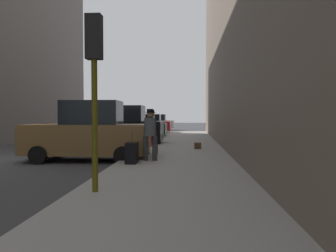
{
  "coord_description": "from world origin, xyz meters",
  "views": [
    {
      "loc": [
        6.43,
        -11.75,
        1.72
      ],
      "look_at": [
        5.26,
        6.19,
        1.11
      ],
      "focal_mm": 35.0,
      "sensor_mm": 36.0,
      "label": 1
    }
  ],
  "objects_px": {
    "parked_black_suv": "(123,127)",
    "parked_red_hatchback": "(148,124)",
    "duffel_bag": "(198,146)",
    "parked_silver_sedan": "(156,123)",
    "rolling_suitcase": "(132,153)",
    "fire_hydrant": "(149,140)",
    "parked_dark_green_sedan": "(139,127)",
    "pedestrian_with_beanie": "(150,132)",
    "parked_bronze_suv": "(89,133)",
    "traffic_light": "(94,64)",
    "pedestrian_with_fedora": "(152,129)"
  },
  "relations": [
    {
      "from": "parked_silver_sedan",
      "to": "parked_bronze_suv",
      "type": "bearing_deg",
      "value": -90.0
    },
    {
      "from": "pedestrian_with_fedora",
      "to": "rolling_suitcase",
      "type": "relative_size",
      "value": 1.71
    },
    {
      "from": "parked_black_suv",
      "to": "fire_hydrant",
      "type": "xyz_separation_m",
      "value": [
        1.8,
        -2.24,
        -0.54
      ]
    },
    {
      "from": "parked_red_hatchback",
      "to": "fire_hydrant",
      "type": "distance_m",
      "value": 14.08
    },
    {
      "from": "duffel_bag",
      "to": "pedestrian_with_beanie",
      "type": "bearing_deg",
      "value": -112.86
    },
    {
      "from": "fire_hydrant",
      "to": "duffel_bag",
      "type": "bearing_deg",
      "value": -18.77
    },
    {
      "from": "parked_black_suv",
      "to": "parked_dark_green_sedan",
      "type": "distance_m",
      "value": 5.95
    },
    {
      "from": "parked_red_hatchback",
      "to": "pedestrian_with_beanie",
      "type": "bearing_deg",
      "value": -82.65
    },
    {
      "from": "parked_silver_sedan",
      "to": "traffic_light",
      "type": "relative_size",
      "value": 1.18
    },
    {
      "from": "pedestrian_with_beanie",
      "to": "rolling_suitcase",
      "type": "bearing_deg",
      "value": -127.04
    },
    {
      "from": "parked_bronze_suv",
      "to": "rolling_suitcase",
      "type": "bearing_deg",
      "value": -39.38
    },
    {
      "from": "parked_dark_green_sedan",
      "to": "duffel_bag",
      "type": "bearing_deg",
      "value": -65.11
    },
    {
      "from": "parked_red_hatchback",
      "to": "duffel_bag",
      "type": "distance_m",
      "value": 15.36
    },
    {
      "from": "rolling_suitcase",
      "to": "pedestrian_with_beanie",
      "type": "bearing_deg",
      "value": 52.96
    },
    {
      "from": "parked_black_suv",
      "to": "parked_red_hatchback",
      "type": "distance_m",
      "value": 11.73
    },
    {
      "from": "duffel_bag",
      "to": "parked_red_hatchback",
      "type": "bearing_deg",
      "value": 105.78
    },
    {
      "from": "parked_bronze_suv",
      "to": "fire_hydrant",
      "type": "bearing_deg",
      "value": 65.89
    },
    {
      "from": "fire_hydrant",
      "to": "duffel_bag",
      "type": "distance_m",
      "value": 2.51
    },
    {
      "from": "pedestrian_with_beanie",
      "to": "rolling_suitcase",
      "type": "distance_m",
      "value": 1.07
    },
    {
      "from": "fire_hydrant",
      "to": "traffic_light",
      "type": "xyz_separation_m",
      "value": [
        0.05,
        -9.52,
        2.26
      ]
    },
    {
      "from": "parked_bronze_suv",
      "to": "parked_dark_green_sedan",
      "type": "xyz_separation_m",
      "value": [
        0.0,
        12.22,
        -0.18
      ]
    },
    {
      "from": "traffic_light",
      "to": "pedestrian_with_beanie",
      "type": "bearing_deg",
      "value": 82.78
    },
    {
      "from": "parked_dark_green_sedan",
      "to": "parked_silver_sedan",
      "type": "height_order",
      "value": "same"
    },
    {
      "from": "parked_black_suv",
      "to": "parked_silver_sedan",
      "type": "xyz_separation_m",
      "value": [
        0.0,
        18.27,
        -0.18
      ]
    },
    {
      "from": "parked_silver_sedan",
      "to": "rolling_suitcase",
      "type": "bearing_deg",
      "value": -85.8
    },
    {
      "from": "rolling_suitcase",
      "to": "duffel_bag",
      "type": "xyz_separation_m",
      "value": [
        2.25,
        4.8,
        -0.2
      ]
    },
    {
      "from": "pedestrian_with_fedora",
      "to": "rolling_suitcase",
      "type": "xyz_separation_m",
      "value": [
        -0.34,
        -2.6,
        -0.65
      ]
    },
    {
      "from": "parked_red_hatchback",
      "to": "traffic_light",
      "type": "bearing_deg",
      "value": -85.49
    },
    {
      "from": "duffel_bag",
      "to": "parked_silver_sedan",
      "type": "bearing_deg",
      "value": 101.07
    },
    {
      "from": "parked_bronze_suv",
      "to": "parked_red_hatchback",
      "type": "height_order",
      "value": "parked_bronze_suv"
    },
    {
      "from": "parked_bronze_suv",
      "to": "traffic_light",
      "type": "bearing_deg",
      "value": -71.33
    },
    {
      "from": "parked_red_hatchback",
      "to": "traffic_light",
      "type": "relative_size",
      "value": 1.17
    },
    {
      "from": "parked_dark_green_sedan",
      "to": "fire_hydrant",
      "type": "distance_m",
      "value": 8.39
    },
    {
      "from": "parked_red_hatchback",
      "to": "parked_silver_sedan",
      "type": "relative_size",
      "value": 0.99
    },
    {
      "from": "fire_hydrant",
      "to": "pedestrian_with_beanie",
      "type": "height_order",
      "value": "pedestrian_with_beanie"
    },
    {
      "from": "parked_dark_green_sedan",
      "to": "rolling_suitcase",
      "type": "bearing_deg",
      "value": -82.08
    },
    {
      "from": "parked_red_hatchback",
      "to": "pedestrian_with_fedora",
      "type": "relative_size",
      "value": 2.37
    },
    {
      "from": "parked_bronze_suv",
      "to": "traffic_light",
      "type": "height_order",
      "value": "traffic_light"
    },
    {
      "from": "pedestrian_with_beanie",
      "to": "pedestrian_with_fedora",
      "type": "height_order",
      "value": "same"
    },
    {
      "from": "fire_hydrant",
      "to": "parked_dark_green_sedan",
      "type": "bearing_deg",
      "value": 102.43
    },
    {
      "from": "parked_black_suv",
      "to": "parked_dark_green_sedan",
      "type": "bearing_deg",
      "value": 90.0
    },
    {
      "from": "parked_red_hatchback",
      "to": "rolling_suitcase",
      "type": "relative_size",
      "value": 4.04
    },
    {
      "from": "pedestrian_with_beanie",
      "to": "pedestrian_with_fedora",
      "type": "distance_m",
      "value": 1.92
    },
    {
      "from": "rolling_suitcase",
      "to": "parked_bronze_suv",
      "type": "bearing_deg",
      "value": 140.62
    },
    {
      "from": "rolling_suitcase",
      "to": "duffel_bag",
      "type": "relative_size",
      "value": 2.36
    },
    {
      "from": "parked_bronze_suv",
      "to": "parked_black_suv",
      "type": "bearing_deg",
      "value": 90.0
    },
    {
      "from": "parked_dark_green_sedan",
      "to": "fire_hydrant",
      "type": "bearing_deg",
      "value": -77.57
    },
    {
      "from": "parked_dark_green_sedan",
      "to": "traffic_light",
      "type": "bearing_deg",
      "value": -84.02
    },
    {
      "from": "parked_dark_green_sedan",
      "to": "parked_silver_sedan",
      "type": "relative_size",
      "value": 1.0
    },
    {
      "from": "pedestrian_with_fedora",
      "to": "duffel_bag",
      "type": "distance_m",
      "value": 3.04
    }
  ]
}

